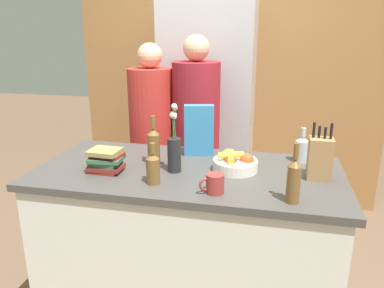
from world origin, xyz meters
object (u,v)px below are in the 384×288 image
at_px(fruit_bowl, 235,163).
at_px(bottle_wine, 154,145).
at_px(bottle_vinegar, 302,149).
at_px(person_in_blue, 196,133).
at_px(knife_block, 320,158).
at_px(cereal_box, 199,130).
at_px(book_stack, 106,160).
at_px(coffee_mug, 214,184).
at_px(person_at_sink, 152,135).
at_px(refrigerator, 208,113).
at_px(bottle_oil, 294,180).
at_px(bottle_water, 153,168).
at_px(flower_vase, 174,149).

relative_size(fruit_bowl, bottle_wine, 0.87).
height_order(bottle_vinegar, person_in_blue, person_in_blue).
distance_m(knife_block, cereal_box, 0.74).
bearing_deg(fruit_bowl, cereal_box, 138.72).
bearing_deg(bottle_wine, book_stack, -141.33).
distance_m(book_stack, bottle_vinegar, 1.14).
distance_m(coffee_mug, person_at_sink, 1.24).
height_order(refrigerator, person_at_sink, refrigerator).
distance_m(bottle_oil, person_in_blue, 1.29).
distance_m(bottle_vinegar, person_in_blue, 0.91).
xyz_separation_m(book_stack, bottle_water, (0.31, -0.10, 0.02)).
xyz_separation_m(book_stack, bottle_oil, (1.00, -0.18, 0.05)).
distance_m(cereal_box, bottle_wine, 0.32).
xyz_separation_m(bottle_oil, bottle_wine, (-0.78, 0.35, 0.00)).
bearing_deg(bottle_oil, book_stack, 170.03).
relative_size(cereal_box, book_stack, 1.67).
relative_size(flower_vase, person_in_blue, 0.23).
xyz_separation_m(coffee_mug, book_stack, (-0.63, 0.15, 0.02)).
height_order(refrigerator, book_stack, refrigerator).
height_order(refrigerator, fruit_bowl, refrigerator).
bearing_deg(fruit_bowl, bottle_vinegar, 31.27).
xyz_separation_m(cereal_box, bottle_water, (-0.14, -0.50, -0.07)).
relative_size(book_stack, person_in_blue, 0.11).
height_order(book_stack, bottle_wine, bottle_wine).
distance_m(bottle_vinegar, bottle_water, 0.91).
distance_m(cereal_box, person_in_blue, 0.56).
xyz_separation_m(refrigerator, flower_vase, (0.06, -1.40, 0.10)).
relative_size(fruit_bowl, cereal_box, 0.79).
bearing_deg(bottle_oil, fruit_bowl, 130.61).
bearing_deg(cereal_box, coffee_mug, -71.01).
bearing_deg(flower_vase, cereal_box, 76.58).
xyz_separation_m(knife_block, person_in_blue, (-0.82, 0.76, -0.12)).
height_order(book_stack, person_at_sink, person_at_sink).
height_order(fruit_bowl, person_at_sink, person_at_sink).
height_order(fruit_bowl, bottle_oil, bottle_oil).
bearing_deg(refrigerator, book_stack, -101.88).
distance_m(flower_vase, person_in_blue, 0.84).
bearing_deg(bottle_vinegar, cereal_box, -179.68).
bearing_deg(person_in_blue, knife_block, -24.84).
height_order(flower_vase, book_stack, flower_vase).
distance_m(refrigerator, coffee_mug, 1.67).
bearing_deg(person_at_sink, bottle_water, -65.46).
xyz_separation_m(bottle_oil, person_in_blue, (-0.68, 1.09, -0.11)).
bearing_deg(flower_vase, refrigerator, 92.34).
height_order(fruit_bowl, bottle_wine, bottle_wine).
height_order(knife_block, bottle_oil, knife_block).
bearing_deg(bottle_oil, flower_vase, 157.54).
xyz_separation_m(flower_vase, bottle_oil, (0.63, -0.26, -0.02)).
bearing_deg(refrigerator, bottle_wine, -94.00).
xyz_separation_m(fruit_bowl, knife_block, (0.44, -0.03, 0.07)).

